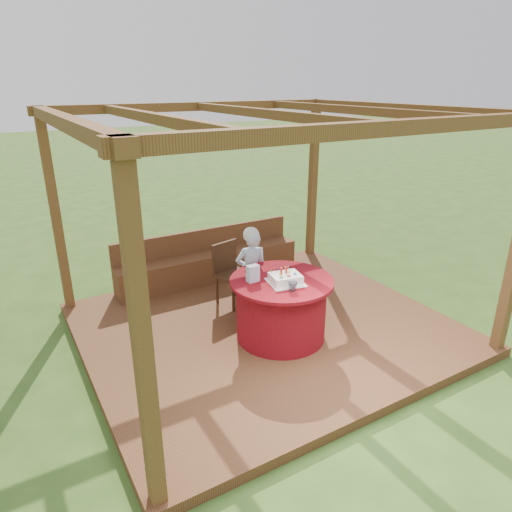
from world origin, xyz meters
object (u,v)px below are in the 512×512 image
at_px(birthday_cake, 286,278).
at_px(drinking_glass, 292,287).
at_px(bench, 210,264).
at_px(elderly_woman, 251,270).
at_px(table, 281,308).
at_px(chair, 230,270).
at_px(gift_bag, 253,273).

distance_m(birthday_cake, drinking_glass, 0.23).
bearing_deg(birthday_cake, bench, 89.71).
height_order(elderly_woman, birthday_cake, elderly_woman).
bearing_deg(drinking_glass, bench, 88.39).
bearing_deg(table, chair, 94.17).
xyz_separation_m(bench, table, (0.00, -2.07, 0.13)).
distance_m(table, gift_bag, 0.60).
height_order(gift_bag, drinking_glass, gift_bag).
distance_m(bench, table, 2.08).
distance_m(chair, elderly_woman, 0.46).
distance_m(chair, gift_bag, 1.14).
xyz_separation_m(birthday_cake, drinking_glass, (-0.06, -0.22, -0.00)).
bearing_deg(gift_bag, drinking_glass, -62.49).
xyz_separation_m(chair, birthday_cake, (0.07, -1.28, 0.34)).
relative_size(bench, elderly_woman, 2.44).
xyz_separation_m(table, chair, (-0.09, 1.18, 0.10)).
bearing_deg(drinking_glass, table, 78.03).
distance_m(bench, drinking_glass, 2.46).
height_order(table, birthday_cake, birthday_cake).
height_order(chair, elderly_woman, elderly_woman).
bearing_deg(elderly_woman, drinking_glass, -94.39).
xyz_separation_m(table, drinking_glass, (-0.07, -0.32, 0.43)).
relative_size(bench, drinking_glass, 27.11).
xyz_separation_m(chair, gift_bag, (-0.24, -1.05, 0.39)).
bearing_deg(table, drinking_glass, -101.97).
relative_size(bench, birthday_cake, 6.49).
distance_m(birthday_cake, gift_bag, 0.39).
distance_m(bench, birthday_cake, 2.24).
relative_size(bench, gift_bag, 14.81).
distance_m(bench, gift_bag, 2.06).
height_order(bench, drinking_glass, drinking_glass).
bearing_deg(chair, elderly_woman, -76.80).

